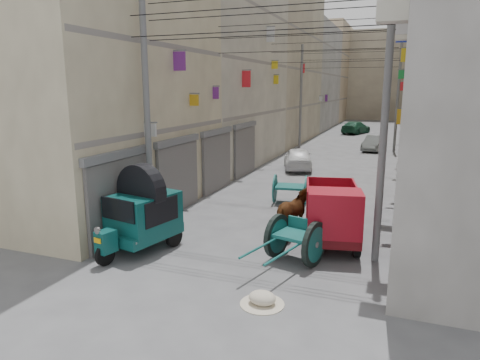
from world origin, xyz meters
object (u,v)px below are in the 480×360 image
at_px(mini_truck, 332,217).
at_px(distant_car_white, 298,158).
at_px(auto_rickshaw, 142,212).
at_px(horse, 296,214).
at_px(distant_car_green, 356,127).
at_px(feed_sack, 262,298).
at_px(second_cart, 290,188).
at_px(distant_car_grey, 374,143).
at_px(tonga_cart, 295,239).

bearing_deg(mini_truck, distant_car_white, 95.78).
height_order(auto_rickshaw, horse, auto_rickshaw).
bearing_deg(horse, mini_truck, 176.71).
bearing_deg(distant_car_green, feed_sack, 110.24).
bearing_deg(second_cart, distant_car_grey, 74.68).
distance_m(tonga_cart, distant_car_green, 35.57).
relative_size(feed_sack, distant_car_white, 0.16).
bearing_deg(auto_rickshaw, distant_car_green, 98.24).
relative_size(auto_rickshaw, tonga_cart, 0.99).
xyz_separation_m(tonga_cart, feed_sack, (-0.10, -2.63, -0.49)).
bearing_deg(mini_truck, tonga_cart, -129.04).
bearing_deg(feed_sack, distant_car_green, 92.87).
relative_size(tonga_cart, horse, 1.55).
bearing_deg(tonga_cart, distant_car_white, 118.21).
relative_size(tonga_cart, distant_car_grey, 0.83).
xyz_separation_m(horse, distant_car_green, (-1.59, 33.66, -0.16)).
xyz_separation_m(horse, distant_car_white, (-2.67, 11.75, -0.15)).
bearing_deg(distant_car_grey, auto_rickshaw, -93.18).
bearing_deg(auto_rickshaw, feed_sack, -11.97).
xyz_separation_m(distant_car_white, distant_car_grey, (3.73, 9.49, -0.07)).
height_order(feed_sack, horse, horse).
bearing_deg(feed_sack, second_cart, 100.13).
bearing_deg(feed_sack, horse, 94.13).
xyz_separation_m(distant_car_white, distant_car_green, (1.08, 21.91, -0.01)).
relative_size(mini_truck, distant_car_green, 0.83).
height_order(mini_truck, distant_car_white, mini_truck).
distance_m(auto_rickshaw, feed_sack, 4.86).
bearing_deg(second_cart, horse, -81.33).
xyz_separation_m(auto_rickshaw, second_cart, (2.81, 6.63, -0.52)).
bearing_deg(horse, feed_sack, 106.47).
bearing_deg(horse, distant_car_green, -74.96).
height_order(horse, distant_car_white, horse).
bearing_deg(tonga_cart, mini_truck, 78.31).
bearing_deg(tonga_cart, distant_car_green, 108.64).
relative_size(auto_rickshaw, horse, 1.52).
distance_m(distant_car_grey, distant_car_green, 12.70).
relative_size(auto_rickshaw, mini_truck, 0.79).
xyz_separation_m(tonga_cart, mini_truck, (0.77, 1.51, 0.27)).
xyz_separation_m(horse, distant_car_grey, (1.06, 21.24, -0.22)).
xyz_separation_m(feed_sack, distant_car_white, (-2.99, 16.22, 0.50)).
height_order(mini_truck, distant_car_green, mini_truck).
height_order(distant_car_white, distant_car_grey, distant_car_white).
relative_size(feed_sack, distant_car_green, 0.14).
bearing_deg(distant_car_white, distant_car_grey, -127.65).
bearing_deg(second_cart, mini_truck, -69.27).
bearing_deg(mini_truck, distant_car_green, 82.73).
distance_m(auto_rickshaw, distant_car_green, 36.29).
bearing_deg(distant_car_grey, horse, -83.99).
distance_m(mini_truck, second_cart, 5.04).
bearing_deg(distant_car_white, distant_car_green, -109.00).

